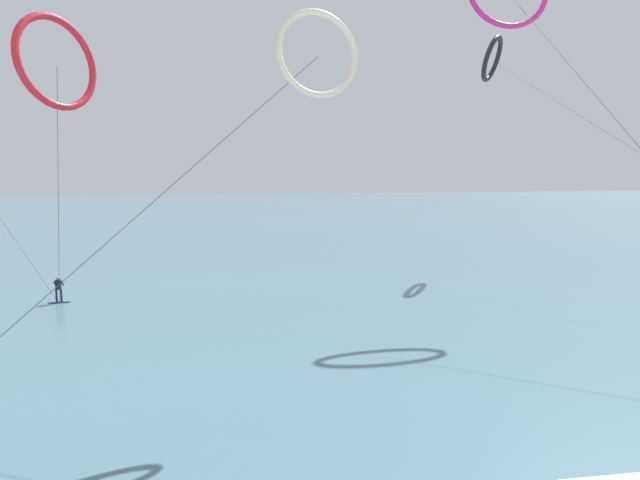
% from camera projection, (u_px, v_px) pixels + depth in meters
% --- Properties ---
extents(sea_water, '(400.00, 200.00, 0.08)m').
position_uv_depth(sea_water, '(224.00, 214.00, 108.12)').
color(sea_water, slate).
rests_on(sea_water, ground).
extents(surfer_navy, '(1.40, 0.57, 1.70)m').
position_uv_depth(surfer_navy, '(59.00, 291.00, 33.87)').
color(surfer_navy, navy).
rests_on(surfer_navy, ground).
extents(kite_crimson, '(3.81, 8.04, 16.22)m').
position_uv_depth(kite_crimson, '(57.00, 62.00, 27.02)').
color(kite_crimson, red).
rests_on(kite_crimson, ground).
extents(kite_ivory, '(16.34, 4.36, 14.70)m').
position_uv_depth(kite_ivory, '(317.00, 54.00, 21.14)').
color(kite_ivory, silver).
rests_on(kite_ivory, ground).
extents(kite_charcoal, '(4.01, 36.39, 20.47)m').
position_uv_depth(kite_charcoal, '(492.00, 59.00, 48.01)').
color(kite_charcoal, black).
rests_on(kite_charcoal, ground).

